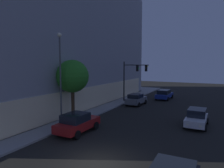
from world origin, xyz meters
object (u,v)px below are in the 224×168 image
(car_red, at_px, (77,123))
(car_white, at_px, (197,117))
(modern_building, at_px, (34,34))
(car_grey, at_px, (136,99))
(street_lamp_sidewalk, at_px, (60,68))
(car_blue, at_px, (164,94))
(sidewalk_tree, at_px, (72,76))
(traffic_light_far_corner, at_px, (133,74))

(car_red, height_order, car_white, car_red)
(modern_building, height_order, car_red, modern_building)
(car_red, height_order, car_grey, car_red)
(street_lamp_sidewalk, relative_size, car_blue, 1.83)
(sidewalk_tree, relative_size, car_red, 1.41)
(traffic_light_far_corner, bearing_deg, sidewalk_tree, 170.08)
(car_grey, bearing_deg, sidewalk_tree, 162.90)
(car_red, bearing_deg, traffic_light_far_corner, 3.24)
(car_white, bearing_deg, car_red, 127.02)
(sidewalk_tree, distance_m, car_grey, 11.79)
(sidewalk_tree, distance_m, car_blue, 18.79)
(street_lamp_sidewalk, xyz_separation_m, car_white, (5.66, -11.89, -4.77))
(street_lamp_sidewalk, xyz_separation_m, car_blue, (19.58, -5.62, -4.76))
(car_red, bearing_deg, car_blue, -7.75)
(traffic_light_far_corner, bearing_deg, car_blue, -35.37)
(car_white, bearing_deg, car_grey, 51.11)
(street_lamp_sidewalk, height_order, car_grey, street_lamp_sidewalk)
(modern_building, distance_m, street_lamp_sidewalk, 17.35)
(car_blue, bearing_deg, sidewalk_tree, 161.48)
(street_lamp_sidewalk, height_order, car_red, street_lamp_sidewalk)
(sidewalk_tree, bearing_deg, street_lamp_sidewalk, -174.05)
(car_white, height_order, car_grey, car_white)
(car_white, bearing_deg, modern_building, 81.66)
(sidewalk_tree, xyz_separation_m, car_blue, (17.45, -5.85, -3.82))
(street_lamp_sidewalk, relative_size, car_white, 2.13)
(modern_building, bearing_deg, traffic_light_far_corner, -72.29)
(traffic_light_far_corner, xyz_separation_m, car_blue, (5.22, -3.71, -3.64))
(car_red, bearing_deg, modern_building, 57.15)
(street_lamp_sidewalk, relative_size, car_grey, 2.07)
(car_grey, bearing_deg, street_lamp_sidewalk, 166.56)
(traffic_light_far_corner, height_order, car_grey, traffic_light_far_corner)
(sidewalk_tree, xyz_separation_m, car_white, (3.53, -12.11, -3.83))
(modern_building, xyz_separation_m, car_grey, (3.39, -16.66, -10.02))
(modern_building, relative_size, car_grey, 8.57)
(modern_building, relative_size, traffic_light_far_corner, 5.86)
(car_grey, height_order, car_blue, same)
(street_lamp_sidewalk, xyz_separation_m, car_grey, (12.79, -3.06, -4.76))
(traffic_light_far_corner, relative_size, car_red, 1.39)
(car_white, relative_size, car_grey, 0.97)
(traffic_light_far_corner, distance_m, sidewalk_tree, 12.41)
(modern_building, relative_size, sidewalk_tree, 5.79)
(street_lamp_sidewalk, bearing_deg, traffic_light_far_corner, -7.60)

